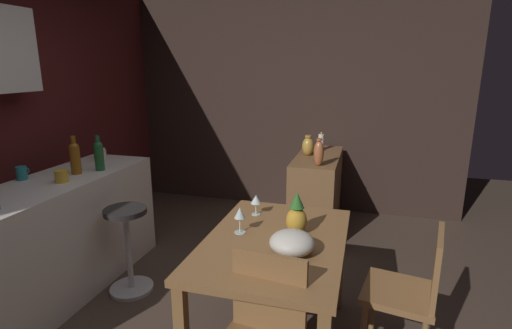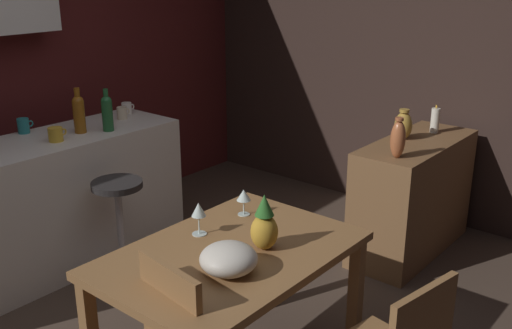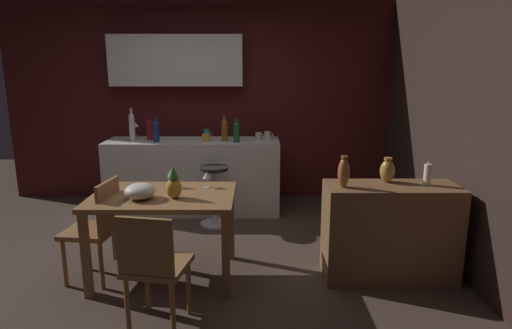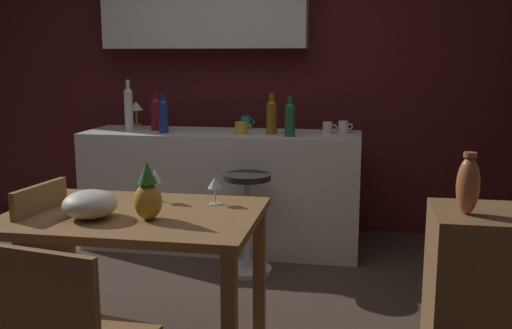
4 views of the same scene
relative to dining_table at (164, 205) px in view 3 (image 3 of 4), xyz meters
name	(u,v)px [view 3 (image 3 of 4)]	position (x,y,z in m)	size (l,w,h in m)	color
ground_plane	(180,260)	(0.05, 0.31, -0.64)	(9.00, 9.00, 0.00)	#47382D
wall_kitchen_back	(198,94)	(-0.01, 2.39, 0.77)	(5.20, 0.33, 2.60)	#4C1919
wall_side_right	(450,119)	(2.60, 0.61, 0.66)	(0.10, 4.40, 2.60)	#33231E
dining_table	(164,205)	(0.00, 0.00, 0.00)	(1.19, 0.81, 0.74)	olive
kitchen_counter	(194,176)	(0.01, 1.75, -0.19)	(2.10, 0.60, 0.90)	silver
sideboard_cabinet	(390,232)	(1.91, -0.01, -0.23)	(1.10, 0.44, 0.82)	brown
chair_near_window	(98,226)	(-0.55, -0.06, -0.17)	(0.45, 0.45, 0.87)	olive
chair_by_doorway	(154,265)	(0.09, -0.79, -0.16)	(0.46, 0.46, 0.86)	olive
bar_stool	(215,194)	(0.31, 1.23, -0.28)	(0.34, 0.34, 0.69)	#262323
wine_glass_left	(207,176)	(0.34, 0.22, 0.20)	(0.07, 0.07, 0.14)	silver
wine_glass_right	(172,173)	(0.03, 0.23, 0.22)	(0.07, 0.07, 0.16)	silver
pineapple_centerpiece	(174,184)	(0.11, -0.11, 0.21)	(0.13, 0.13, 0.27)	gold
fruit_bowl	(141,191)	(-0.15, -0.13, 0.16)	(0.25, 0.25, 0.13)	beige
wine_bottle_green	(237,131)	(0.55, 1.61, 0.39)	(0.07, 0.07, 0.29)	#1E592D
wine_bottle_cobalt	(157,130)	(-0.41, 1.63, 0.40)	(0.07, 0.07, 0.29)	navy
wine_bottle_ruby	(150,129)	(-0.52, 1.78, 0.40)	(0.08, 0.08, 0.29)	maroon
wine_bottle_clear	(132,126)	(-0.72, 1.72, 0.44)	(0.07, 0.07, 0.39)	silver
wine_bottle_amber	(225,129)	(0.40, 1.71, 0.40)	(0.08, 0.08, 0.30)	#8C5114
cup_cream	(259,136)	(0.81, 1.79, 0.30)	(0.11, 0.07, 0.09)	beige
cup_white	(268,135)	(0.92, 1.87, 0.30)	(0.11, 0.08, 0.09)	white
cup_teal	(207,133)	(0.15, 1.99, 0.31)	(0.11, 0.08, 0.10)	teal
cup_mustard	(207,138)	(0.18, 1.66, 0.30)	(0.13, 0.09, 0.09)	gold
counter_lamp	(135,126)	(-0.76, 1.98, 0.40)	(0.12, 0.12, 0.20)	#A58447
pillar_candle_tall	(428,175)	(2.19, 0.00, 0.27)	(0.06, 0.06, 0.20)	white
vase_brass	(388,171)	(1.89, 0.10, 0.28)	(0.12, 0.12, 0.21)	#B78C38
vase_copper	(344,172)	(1.49, -0.07, 0.30)	(0.10, 0.10, 0.26)	#B26038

